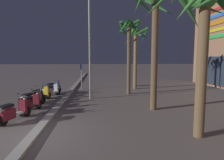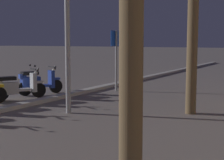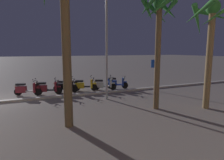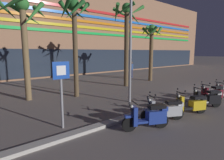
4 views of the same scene
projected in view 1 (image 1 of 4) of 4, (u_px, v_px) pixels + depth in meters
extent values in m
plane|color=slate|center=(22.00, 136.00, 6.87)|extent=(200.00, 200.00, 0.00)
cube|color=#BCB7AD|center=(35.00, 134.00, 6.90)|extent=(60.00, 0.36, 0.12)
cylinder|color=black|center=(59.00, 89.00, 15.75)|extent=(0.51, 0.31, 0.52)
cylinder|color=black|center=(49.00, 92.00, 14.61)|extent=(0.51, 0.31, 0.52)
cube|color=#233D9E|center=(54.00, 90.00, 15.22)|extent=(0.66, 0.51, 0.08)
cube|color=#233D9E|center=(51.00, 89.00, 14.79)|extent=(0.75, 0.58, 0.46)
cube|color=black|center=(50.00, 84.00, 14.73)|extent=(0.67, 0.53, 0.12)
cube|color=#233D9E|center=(57.00, 86.00, 15.55)|extent=(0.27, 0.37, 0.66)
cube|color=#233D9E|center=(59.00, 86.00, 15.72)|extent=(0.36, 0.28, 0.08)
cylinder|color=#333338|center=(58.00, 84.00, 15.61)|extent=(0.29, 0.18, 0.69)
cylinder|color=black|center=(57.00, 81.00, 15.50)|extent=(0.27, 0.52, 0.04)
sphere|color=white|center=(58.00, 82.00, 15.61)|extent=(0.12, 0.12, 0.12)
cube|color=#233D9E|center=(48.00, 86.00, 14.48)|extent=(0.30, 0.28, 0.16)
cylinder|color=black|center=(58.00, 92.00, 14.64)|extent=(0.51, 0.32, 0.52)
cylinder|color=black|center=(46.00, 95.00, 13.44)|extent=(0.51, 0.32, 0.52)
cube|color=silver|center=(53.00, 92.00, 14.08)|extent=(0.66, 0.52, 0.08)
cube|color=silver|center=(48.00, 92.00, 13.62)|extent=(0.75, 0.59, 0.41)
cube|color=black|center=(48.00, 88.00, 13.57)|extent=(0.67, 0.54, 0.12)
cube|color=silver|center=(56.00, 88.00, 14.45)|extent=(0.28, 0.37, 0.66)
cube|color=silver|center=(58.00, 88.00, 14.61)|extent=(0.36, 0.29, 0.08)
cylinder|color=#333338|center=(57.00, 86.00, 14.50)|extent=(0.28, 0.19, 0.69)
cylinder|color=black|center=(56.00, 82.00, 14.40)|extent=(0.29, 0.52, 0.04)
sphere|color=white|center=(57.00, 84.00, 14.50)|extent=(0.12, 0.12, 0.12)
cube|color=silver|center=(45.00, 89.00, 13.32)|extent=(0.30, 0.29, 0.16)
sphere|color=black|center=(53.00, 80.00, 14.46)|extent=(0.07, 0.07, 0.07)
sphere|color=black|center=(58.00, 81.00, 14.27)|extent=(0.07, 0.07, 0.07)
cylinder|color=black|center=(48.00, 95.00, 13.16)|extent=(0.52, 0.28, 0.52)
cylinder|color=black|center=(35.00, 99.00, 11.91)|extent=(0.52, 0.28, 0.52)
cube|color=black|center=(42.00, 96.00, 12.58)|extent=(0.66, 0.48, 0.08)
cube|color=gold|center=(37.00, 96.00, 12.11)|extent=(0.75, 0.55, 0.42)
cube|color=black|center=(37.00, 91.00, 12.05)|extent=(0.67, 0.50, 0.12)
cube|color=gold|center=(46.00, 92.00, 12.96)|extent=(0.26, 0.37, 0.66)
cube|color=gold|center=(48.00, 91.00, 13.13)|extent=(0.36, 0.27, 0.08)
cylinder|color=#333338|center=(47.00, 89.00, 13.02)|extent=(0.29, 0.17, 0.69)
cylinder|color=black|center=(46.00, 85.00, 12.91)|extent=(0.24, 0.54, 0.04)
sphere|color=white|center=(47.00, 87.00, 13.02)|extent=(0.12, 0.12, 0.12)
cube|color=black|center=(34.00, 93.00, 11.79)|extent=(0.30, 0.27, 0.16)
sphere|color=black|center=(43.00, 83.00, 12.95)|extent=(0.07, 0.07, 0.07)
sphere|color=black|center=(49.00, 83.00, 12.80)|extent=(0.07, 0.07, 0.07)
cylinder|color=black|center=(42.00, 100.00, 11.65)|extent=(0.51, 0.31, 0.52)
cylinder|color=black|center=(25.00, 105.00, 10.41)|extent=(0.51, 0.31, 0.52)
cube|color=silver|center=(35.00, 101.00, 11.07)|extent=(0.66, 0.51, 0.08)
cube|color=black|center=(28.00, 101.00, 10.60)|extent=(0.75, 0.58, 0.44)
cube|color=black|center=(28.00, 95.00, 10.54)|extent=(0.67, 0.53, 0.12)
cube|color=black|center=(40.00, 96.00, 11.45)|extent=(0.27, 0.37, 0.66)
cube|color=black|center=(42.00, 95.00, 11.62)|extent=(0.36, 0.28, 0.08)
cylinder|color=#333338|center=(41.00, 93.00, 11.51)|extent=(0.29, 0.18, 0.69)
cylinder|color=black|center=(40.00, 88.00, 11.40)|extent=(0.28, 0.52, 0.04)
sphere|color=white|center=(41.00, 90.00, 11.51)|extent=(0.12, 0.12, 0.12)
cube|color=silver|center=(24.00, 97.00, 10.29)|extent=(0.30, 0.28, 0.16)
sphere|color=black|center=(36.00, 86.00, 11.45)|extent=(0.07, 0.07, 0.07)
sphere|color=black|center=(43.00, 86.00, 11.28)|extent=(0.07, 0.07, 0.07)
cylinder|color=black|center=(39.00, 105.00, 10.48)|extent=(0.53, 0.23, 0.52)
cylinder|color=black|center=(23.00, 111.00, 9.17)|extent=(0.53, 0.23, 0.52)
cube|color=black|center=(32.00, 106.00, 9.87)|extent=(0.65, 0.42, 0.08)
cube|color=maroon|center=(26.00, 106.00, 9.37)|extent=(0.74, 0.48, 0.45)
cube|color=black|center=(25.00, 99.00, 9.31)|extent=(0.66, 0.44, 0.12)
cube|color=maroon|center=(36.00, 100.00, 10.28)|extent=(0.22, 0.36, 0.66)
cube|color=maroon|center=(38.00, 99.00, 10.45)|extent=(0.35, 0.24, 0.08)
cylinder|color=#333338|center=(37.00, 97.00, 10.34)|extent=(0.29, 0.14, 0.69)
cylinder|color=black|center=(36.00, 92.00, 10.22)|extent=(0.18, 0.55, 0.04)
sphere|color=white|center=(37.00, 94.00, 10.34)|extent=(0.12, 0.12, 0.12)
cube|color=black|center=(21.00, 102.00, 9.04)|extent=(0.28, 0.25, 0.16)
sphere|color=black|center=(32.00, 89.00, 10.23)|extent=(0.07, 0.07, 0.07)
sphere|color=black|center=(40.00, 90.00, 10.15)|extent=(0.07, 0.07, 0.07)
cylinder|color=black|center=(26.00, 112.00, 9.10)|extent=(0.52, 0.29, 0.52)
cylinder|color=black|center=(3.00, 120.00, 7.83)|extent=(0.52, 0.29, 0.52)
cube|color=silver|center=(16.00, 114.00, 8.51)|extent=(0.66, 0.48, 0.08)
cube|color=maroon|center=(7.00, 115.00, 8.02)|extent=(0.75, 0.55, 0.44)
cube|color=black|center=(6.00, 106.00, 7.96)|extent=(0.67, 0.50, 0.12)
cube|color=maroon|center=(23.00, 107.00, 8.90)|extent=(0.26, 0.37, 0.66)
cube|color=maroon|center=(26.00, 106.00, 9.07)|extent=(0.36, 0.27, 0.08)
cylinder|color=#333338|center=(24.00, 103.00, 8.96)|extent=(0.29, 0.17, 0.69)
cylinder|color=black|center=(23.00, 97.00, 8.85)|extent=(0.25, 0.53, 0.04)
sphere|color=white|center=(25.00, 99.00, 8.96)|extent=(0.12, 0.12, 0.12)
cube|color=silver|center=(0.00, 110.00, 7.71)|extent=(0.30, 0.28, 0.16)
sphere|color=black|center=(18.00, 94.00, 8.89)|extent=(0.07, 0.07, 0.07)
sphere|color=black|center=(27.00, 94.00, 8.74)|extent=(0.07, 0.07, 0.07)
cylinder|color=#939399|center=(82.00, 76.00, 17.41)|extent=(0.09, 0.09, 2.40)
cube|color=#1947B7|center=(81.00, 66.00, 17.31)|extent=(0.60, 0.05, 0.60)
cube|color=white|center=(81.00, 66.00, 17.31)|extent=(0.33, 0.02, 0.33)
cylinder|color=brown|center=(129.00, 60.00, 14.87)|extent=(0.29, 0.29, 5.42)
sphere|color=#286B2D|center=(129.00, 24.00, 14.58)|extent=(0.64, 0.64, 0.64)
cone|color=#286B2D|center=(130.00, 25.00, 13.95)|extent=(0.38, 1.43, 0.85)
cone|color=#286B2D|center=(136.00, 28.00, 14.30)|extent=(1.21, 1.03, 1.07)
cone|color=#286B2D|center=(135.00, 29.00, 14.84)|extent=(1.28, 0.70, 1.14)
cone|color=#286B2D|center=(128.00, 30.00, 15.17)|extent=(0.29, 1.30, 1.10)
cone|color=#286B2D|center=(123.00, 30.00, 14.79)|extent=(1.23, 0.74, 1.19)
cone|color=#286B2D|center=(123.00, 27.00, 14.24)|extent=(1.26, 0.99, 1.04)
cylinder|color=brown|center=(202.00, 69.00, 6.57)|extent=(0.36, 0.36, 4.79)
cone|color=#3D8438|center=(224.00, 7.00, 6.23)|extent=(1.37, 0.63, 1.14)
cone|color=#3D8438|center=(204.00, 8.00, 6.96)|extent=(0.92, 1.45, 0.82)
cone|color=#3D8438|center=(190.00, 13.00, 6.81)|extent=(0.86, 1.28, 1.20)
cone|color=#3D8438|center=(190.00, 4.00, 6.10)|extent=(1.43, 0.70, 1.02)
cylinder|color=brown|center=(155.00, 54.00, 10.16)|extent=(0.35, 0.35, 6.00)
cone|color=#337A33|center=(160.00, 3.00, 9.20)|extent=(0.31, 1.59, 1.52)
cone|color=#337A33|center=(173.00, 0.00, 9.53)|extent=(1.77, 1.10, 1.07)
cone|color=#337A33|center=(160.00, 8.00, 10.58)|extent=(1.19, 1.63, 1.28)
cone|color=#337A33|center=(145.00, 6.00, 10.59)|extent=(1.08, 1.76, 1.13)
cone|color=#337A33|center=(140.00, 1.00, 9.67)|extent=(1.87, 0.55, 1.09)
cylinder|color=olive|center=(135.00, 60.00, 17.45)|extent=(0.33, 0.33, 5.24)
sphere|color=#337A33|center=(136.00, 31.00, 17.17)|extent=(0.72, 0.72, 0.72)
cone|color=#337A33|center=(137.00, 33.00, 16.32)|extent=(0.33, 1.90, 1.08)
cone|color=#337A33|center=(144.00, 36.00, 16.88)|extent=(1.69, 1.10, 1.34)
cone|color=#337A33|center=(141.00, 35.00, 17.89)|extent=(1.54, 1.58, 1.01)
cone|color=#337A33|center=(128.00, 35.00, 17.87)|extent=(1.41, 1.70, 0.96)
cone|color=#337A33|center=(129.00, 37.00, 16.85)|extent=(1.54, 1.01, 1.56)
cylinder|color=#939399|center=(90.00, 49.00, 12.94)|extent=(0.14, 0.14, 6.79)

